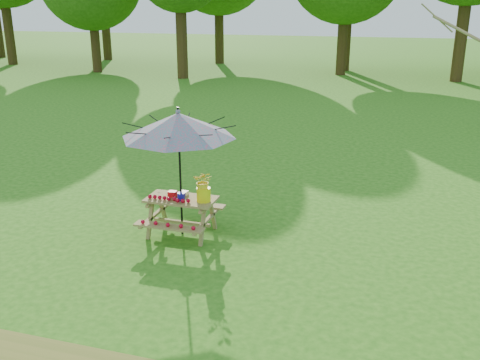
# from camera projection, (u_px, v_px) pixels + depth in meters

# --- Properties ---
(picnic_table) EXTENTS (1.20, 1.32, 0.67)m
(picnic_table) POSITION_uv_depth(u_px,v_px,m) (182.00, 217.00, 9.30)
(picnic_table) COLOR olive
(picnic_table) RESTS_ON ground
(patio_umbrella) EXTENTS (2.24, 2.24, 2.25)m
(patio_umbrella) POSITION_uv_depth(u_px,v_px,m) (178.00, 125.00, 8.79)
(patio_umbrella) COLOR black
(patio_umbrella) RESTS_ON ground
(produce_bins) EXTENTS (0.35, 0.38, 0.13)m
(produce_bins) POSITION_uv_depth(u_px,v_px,m) (179.00, 195.00, 9.20)
(produce_bins) COLOR red
(produce_bins) RESTS_ON picnic_table
(tomatoes_row) EXTENTS (0.77, 0.13, 0.07)m
(tomatoes_row) POSITION_uv_depth(u_px,v_px,m) (169.00, 199.00, 9.06)
(tomatoes_row) COLOR red
(tomatoes_row) RESTS_ON picnic_table
(flower_bucket) EXTENTS (0.37, 0.33, 0.54)m
(flower_bucket) POSITION_uv_depth(u_px,v_px,m) (203.00, 185.00, 8.96)
(flower_bucket) COLOR #FFF00D
(flower_bucket) RESTS_ON picnic_table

